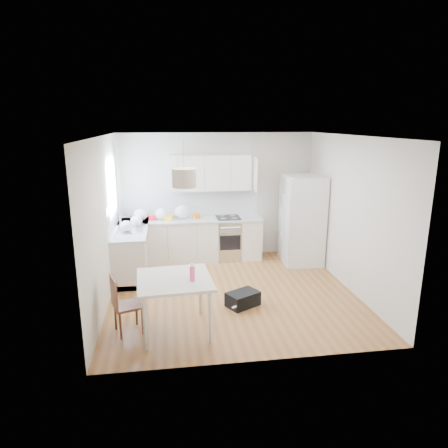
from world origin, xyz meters
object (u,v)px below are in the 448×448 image
dining_table (175,284)px  dining_chair (128,304)px  gym_bag (243,299)px  refrigerator (303,220)px

dining_table → dining_chair: size_ratio=1.27×
dining_chair → gym_bag: size_ratio=1.68×
dining_table → gym_bag: bearing=26.9°
refrigerator → dining_table: 3.77m
refrigerator → gym_bag: size_ratio=3.64×
dining_chair → gym_bag: dining_chair is taller
dining_chair → gym_bag: (1.77, 0.59, -0.31)m
dining_table → dining_chair: bearing=170.5°
gym_bag → dining_table: bearing=-178.1°
dining_table → refrigerator: bearing=39.5°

